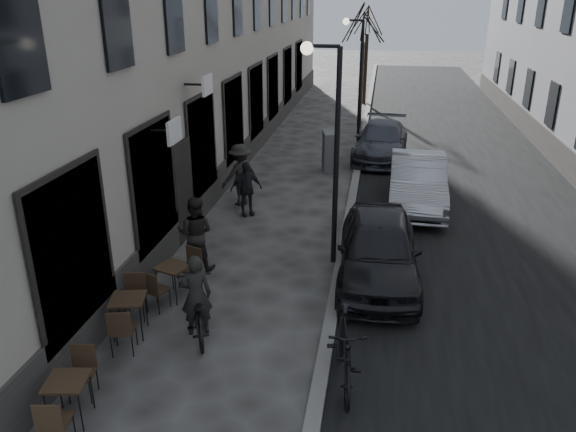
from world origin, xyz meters
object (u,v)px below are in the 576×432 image
(streetlamp_near, at_px, (330,133))
(bicycle, at_px, (197,310))
(moped, at_px, (345,350))
(pedestrian_mid, at_px, (240,175))
(bistro_set_b, at_px, (129,312))
(tree_near, at_px, (364,25))
(tree_far, at_px, (368,19))
(bistro_set_a, at_px, (69,396))
(car_near, at_px, (378,249))
(pedestrian_near, at_px, (195,233))
(bistro_set_c, at_px, (174,278))
(pedestrian_far, at_px, (246,189))
(car_far, at_px, (381,141))
(utility_cabinet, at_px, (331,152))
(car_mid, at_px, (417,181))
(streetlamp_far, at_px, (357,67))

(streetlamp_near, relative_size, bicycle, 2.70)
(moped, bearing_deg, bicycle, 152.39)
(pedestrian_mid, bearing_deg, bistro_set_b, 43.24)
(pedestrian_mid, bearing_deg, tree_near, -148.67)
(tree_far, xyz_separation_m, bistro_set_a, (-3.32, -27.04, -4.22))
(car_near, bearing_deg, streetlamp_near, 147.39)
(bicycle, distance_m, car_near, 4.30)
(bistro_set_a, xyz_separation_m, pedestrian_mid, (0.28, 9.53, 0.50))
(tree_near, xyz_separation_m, moped, (0.67, -19.47, -4.04))
(bistro_set_a, distance_m, pedestrian_near, 5.21)
(bistro_set_c, relative_size, pedestrian_near, 0.87)
(streetlamp_near, bearing_deg, bistro_set_a, -118.26)
(tree_near, height_order, moped, tree_near)
(bistro_set_a, bearing_deg, pedestrian_far, 76.54)
(pedestrian_mid, height_order, car_far, pedestrian_mid)
(car_near, bearing_deg, utility_cabinet, 101.15)
(pedestrian_near, bearing_deg, car_near, -178.54)
(tree_near, xyz_separation_m, bistro_set_b, (-3.41, -18.72, -4.19))
(tree_far, relative_size, pedestrian_mid, 3.03)
(pedestrian_far, bearing_deg, streetlamp_near, -75.41)
(pedestrian_mid, bearing_deg, car_far, -168.80)
(utility_cabinet, height_order, pedestrian_far, pedestrian_far)
(bistro_set_a, bearing_deg, bistro_set_c, 77.07)
(utility_cabinet, height_order, moped, utility_cabinet)
(bicycle, relative_size, moped, 0.91)
(car_mid, bearing_deg, bistro_set_b, -123.89)
(streetlamp_far, xyz_separation_m, tree_far, (0.07, 9.00, 1.50))
(utility_cabinet, height_order, car_mid, car_mid)
(streetlamp_near, distance_m, utility_cabinet, 7.78)
(utility_cabinet, bearing_deg, tree_near, 73.61)
(streetlamp_near, bearing_deg, pedestrian_near, -163.83)
(bistro_set_a, height_order, bistro_set_c, bistro_set_c)
(car_far, relative_size, moped, 2.26)
(bicycle, distance_m, car_mid, 8.89)
(pedestrian_mid, relative_size, pedestrian_far, 1.18)
(car_near, distance_m, car_mid, 5.12)
(streetlamp_far, distance_m, utility_cabinet, 5.27)
(tree_near, height_order, tree_far, same)
(streetlamp_far, height_order, tree_near, tree_near)
(car_far, bearing_deg, moped, -87.26)
(tree_near, relative_size, pedestrian_near, 3.22)
(bistro_set_b, relative_size, pedestrian_near, 0.90)
(tree_near, relative_size, car_far, 1.21)
(streetlamp_far, distance_m, bistro_set_a, 18.53)
(pedestrian_far, bearing_deg, car_near, -71.37)
(bistro_set_b, xyz_separation_m, car_mid, (5.64, 7.99, 0.29))
(utility_cabinet, bearing_deg, bistro_set_c, -115.29)
(tree_far, bearing_deg, pedestrian_near, -97.89)
(pedestrian_far, xyz_separation_m, moped, (3.34, -7.12, -0.17))
(tree_far, height_order, car_near, tree_far)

